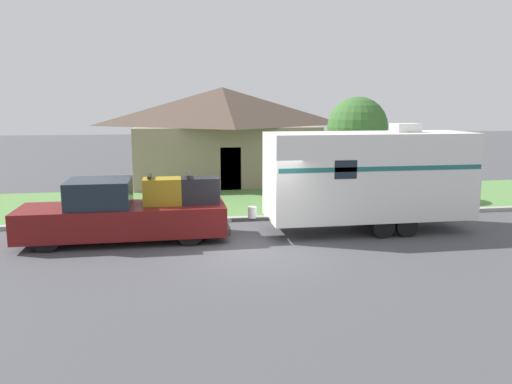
# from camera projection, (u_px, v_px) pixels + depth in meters

# --- Properties ---
(ground_plane) EXTENTS (120.00, 120.00, 0.00)m
(ground_plane) POSITION_uv_depth(u_px,v_px,m) (264.00, 250.00, 14.30)
(ground_plane) COLOR #47474C
(curb_strip) EXTENTS (80.00, 0.30, 0.14)m
(curb_strip) POSITION_uv_depth(u_px,v_px,m) (245.00, 219.00, 17.93)
(curb_strip) COLOR #999993
(curb_strip) RESTS_ON ground_plane
(lawn_strip) EXTENTS (80.00, 7.00, 0.03)m
(lawn_strip) POSITION_uv_depth(u_px,v_px,m) (233.00, 201.00, 21.48)
(lawn_strip) COLOR #568442
(lawn_strip) RESTS_ON ground_plane
(house_across_street) EXTENTS (9.99, 7.92, 5.06)m
(house_across_street) POSITION_uv_depth(u_px,v_px,m) (223.00, 132.00, 27.37)
(house_across_street) COLOR gray
(house_across_street) RESTS_ON ground_plane
(pickup_truck) EXTENTS (6.22, 1.96, 2.03)m
(pickup_truck) POSITION_uv_depth(u_px,v_px,m) (126.00, 213.00, 15.10)
(pickup_truck) COLOR black
(pickup_truck) RESTS_ON ground_plane
(travel_trailer) EXTENTS (7.81, 2.24, 3.51)m
(travel_trailer) POSITION_uv_depth(u_px,v_px,m) (369.00, 175.00, 16.22)
(travel_trailer) COLOR black
(travel_trailer) RESTS_ON ground_plane
(mailbox) EXTENTS (0.48, 0.20, 1.28)m
(mailbox) POSITION_uv_depth(u_px,v_px,m) (104.00, 194.00, 17.64)
(mailbox) COLOR brown
(mailbox) RESTS_ON ground_plane
(tree_in_yard) EXTENTS (2.64, 2.64, 4.47)m
(tree_in_yard) POSITION_uv_depth(u_px,v_px,m) (357.00, 127.00, 21.92)
(tree_in_yard) COLOR brown
(tree_in_yard) RESTS_ON ground_plane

